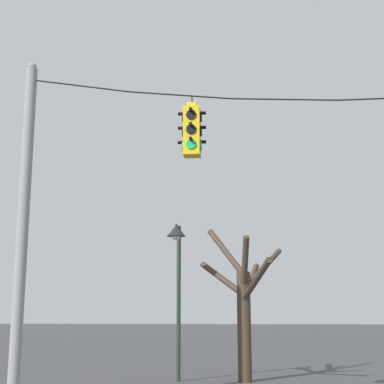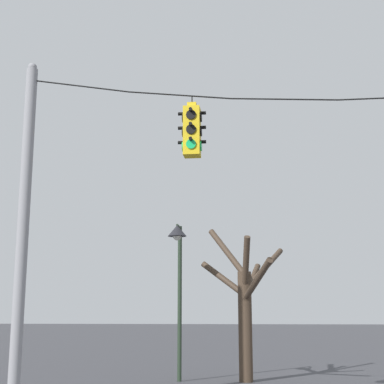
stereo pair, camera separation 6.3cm
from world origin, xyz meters
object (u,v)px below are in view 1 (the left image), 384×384
at_px(street_lamp, 177,257).
at_px(utility_pole_left, 23,227).
at_px(traffic_light_over_intersection, 192,131).
at_px(bare_tree, 245,300).

bearing_deg(street_lamp, utility_pole_left, -115.71).
bearing_deg(utility_pole_left, traffic_light_over_intersection, -0.00).
height_order(utility_pole_left, traffic_light_over_intersection, utility_pole_left).
height_order(street_lamp, bare_tree, bare_tree).
bearing_deg(bare_tree, traffic_light_over_intersection, -98.94).
bearing_deg(bare_tree, street_lamp, -163.83).
bearing_deg(utility_pole_left, bare_tree, 52.56).
bearing_deg(traffic_light_over_intersection, utility_pole_left, 180.00).
relative_size(utility_pole_left, street_lamp, 1.64).
xyz_separation_m(utility_pole_left, bare_tree, (4.41, 5.76, -1.36)).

